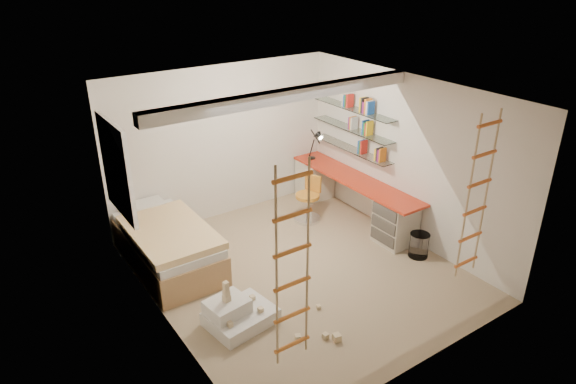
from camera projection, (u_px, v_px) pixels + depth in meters
floor at (300, 271)px, 7.41m from camera, size 4.50×4.50×0.00m
ceiling_beam at (288, 95)px, 6.57m from camera, size 4.00×0.18×0.16m
window_frame at (116, 169)px, 6.87m from camera, size 0.06×1.15×1.35m
window_blind at (119, 168)px, 6.89m from camera, size 0.02×1.00×1.20m
rope_ladder_left at (292, 268)px, 4.77m from camera, size 0.41×0.04×2.13m
rope_ladder_right at (477, 197)px, 6.15m from camera, size 0.41×0.04×2.13m
waste_bin at (419, 245)px, 7.71m from camera, size 0.30×0.30×0.37m
desk at (352, 196)px, 8.76m from camera, size 0.56×2.80×0.75m
shelves at (352, 129)px, 8.58m from camera, size 0.25×1.80×0.71m
bed at (168, 245)px, 7.43m from camera, size 1.02×2.00×0.69m
task_lamp at (317, 141)px, 9.15m from camera, size 0.14×0.36×0.57m
swivel_chair at (308, 204)px, 8.74m from camera, size 0.60×0.60×0.79m
play_platform at (237, 314)px, 6.31m from camera, size 0.88×0.73×0.35m
toy_blocks at (269, 311)px, 6.20m from camera, size 1.27×1.10×0.62m
books at (353, 120)px, 8.51m from camera, size 0.14×0.70×0.92m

